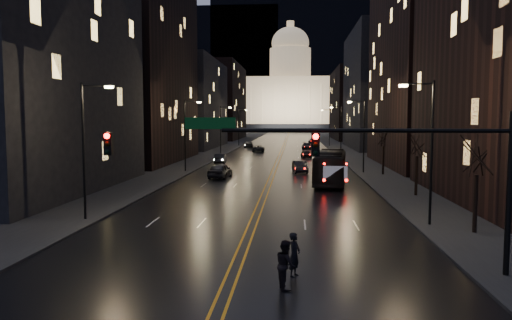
% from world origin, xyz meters
% --- Properties ---
extents(ground, '(900.00, 900.00, 0.00)m').
position_xyz_m(ground, '(0.00, 0.00, 0.00)').
color(ground, black).
rests_on(ground, ground).
extents(road, '(20.00, 320.00, 0.02)m').
position_xyz_m(road, '(0.00, 130.00, 0.01)').
color(road, black).
rests_on(road, ground).
extents(sidewalk_left, '(8.00, 320.00, 0.16)m').
position_xyz_m(sidewalk_left, '(-14.00, 130.00, 0.08)').
color(sidewalk_left, black).
rests_on(sidewalk_left, ground).
extents(sidewalk_right, '(8.00, 320.00, 0.16)m').
position_xyz_m(sidewalk_right, '(14.00, 130.00, 0.08)').
color(sidewalk_right, black).
rests_on(sidewalk_right, ground).
extents(center_line, '(0.62, 320.00, 0.01)m').
position_xyz_m(center_line, '(0.00, 130.00, 0.03)').
color(center_line, orange).
rests_on(center_line, road).
extents(building_left_near, '(12.00, 28.00, 22.00)m').
position_xyz_m(building_left_near, '(-21.00, 22.00, 11.00)').
color(building_left_near, black).
rests_on(building_left_near, ground).
extents(building_left_mid, '(12.00, 30.00, 28.00)m').
position_xyz_m(building_left_mid, '(-21.00, 54.00, 14.00)').
color(building_left_mid, black).
rests_on(building_left_mid, ground).
extents(building_left_far, '(12.00, 34.00, 20.00)m').
position_xyz_m(building_left_far, '(-21.00, 92.00, 10.00)').
color(building_left_far, black).
rests_on(building_left_far, ground).
extents(building_left_dist, '(12.00, 40.00, 24.00)m').
position_xyz_m(building_left_dist, '(-21.00, 140.00, 12.00)').
color(building_left_dist, black).
rests_on(building_left_dist, ground).
extents(building_right_tall, '(12.00, 30.00, 38.00)m').
position_xyz_m(building_right_tall, '(21.00, 50.00, 19.00)').
color(building_right_tall, black).
rests_on(building_right_tall, ground).
extents(building_right_mid, '(12.00, 34.00, 26.00)m').
position_xyz_m(building_right_mid, '(21.00, 92.00, 13.00)').
color(building_right_mid, black).
rests_on(building_right_mid, ground).
extents(building_right_dist, '(12.00, 40.00, 22.00)m').
position_xyz_m(building_right_dist, '(21.00, 140.00, 11.00)').
color(building_right_dist, black).
rests_on(building_right_dist, ground).
extents(mountain_ridge, '(520.00, 60.00, 130.00)m').
position_xyz_m(mountain_ridge, '(40.00, 380.00, 65.00)').
color(mountain_ridge, black).
rests_on(mountain_ridge, ground).
extents(capitol, '(90.00, 50.00, 58.50)m').
position_xyz_m(capitol, '(0.00, 250.00, 17.15)').
color(capitol, black).
rests_on(capitol, ground).
extents(traffic_signal, '(17.29, 0.45, 7.00)m').
position_xyz_m(traffic_signal, '(5.91, -0.00, 5.10)').
color(traffic_signal, black).
rests_on(traffic_signal, ground).
extents(streetlamp_right_near, '(2.13, 0.25, 9.00)m').
position_xyz_m(streetlamp_right_near, '(10.81, 10.00, 5.08)').
color(streetlamp_right_near, black).
rests_on(streetlamp_right_near, ground).
extents(streetlamp_left_near, '(2.13, 0.25, 9.00)m').
position_xyz_m(streetlamp_left_near, '(-10.81, 10.00, 5.08)').
color(streetlamp_left_near, black).
rests_on(streetlamp_left_near, ground).
extents(streetlamp_right_mid, '(2.13, 0.25, 9.00)m').
position_xyz_m(streetlamp_right_mid, '(10.81, 40.00, 5.08)').
color(streetlamp_right_mid, black).
rests_on(streetlamp_right_mid, ground).
extents(streetlamp_left_mid, '(2.13, 0.25, 9.00)m').
position_xyz_m(streetlamp_left_mid, '(-10.81, 40.00, 5.08)').
color(streetlamp_left_mid, black).
rests_on(streetlamp_left_mid, ground).
extents(streetlamp_right_far, '(2.13, 0.25, 9.00)m').
position_xyz_m(streetlamp_right_far, '(10.81, 70.00, 5.08)').
color(streetlamp_right_far, black).
rests_on(streetlamp_right_far, ground).
extents(streetlamp_left_far, '(2.13, 0.25, 9.00)m').
position_xyz_m(streetlamp_left_far, '(-10.81, 70.00, 5.08)').
color(streetlamp_left_far, black).
rests_on(streetlamp_left_far, ground).
extents(streetlamp_right_dist, '(2.13, 0.25, 9.00)m').
position_xyz_m(streetlamp_right_dist, '(10.81, 100.00, 5.08)').
color(streetlamp_right_dist, black).
rests_on(streetlamp_right_dist, ground).
extents(streetlamp_left_dist, '(2.13, 0.25, 9.00)m').
position_xyz_m(streetlamp_left_dist, '(-10.81, 100.00, 5.08)').
color(streetlamp_left_dist, black).
rests_on(streetlamp_left_dist, ground).
extents(tree_right_near, '(2.40, 2.40, 6.65)m').
position_xyz_m(tree_right_near, '(13.00, 8.00, 4.53)').
color(tree_right_near, black).
rests_on(tree_right_near, ground).
extents(tree_right_mid, '(2.40, 2.40, 6.65)m').
position_xyz_m(tree_right_mid, '(13.00, 22.00, 4.53)').
color(tree_right_mid, black).
rests_on(tree_right_mid, ground).
extents(tree_right_far, '(2.40, 2.40, 6.65)m').
position_xyz_m(tree_right_far, '(13.00, 38.00, 4.53)').
color(tree_right_far, black).
rests_on(tree_right_far, ground).
extents(bus, '(4.22, 12.55, 3.43)m').
position_xyz_m(bus, '(6.32, 30.25, 1.71)').
color(bus, black).
rests_on(bus, ground).
extents(oncoming_car_a, '(2.48, 5.18, 1.71)m').
position_xyz_m(oncoming_car_a, '(-5.72, 34.05, 0.85)').
color(oncoming_car_a, black).
rests_on(oncoming_car_a, ground).
extents(oncoming_car_b, '(1.81, 4.51, 1.46)m').
position_xyz_m(oncoming_car_b, '(-8.50, 52.84, 0.73)').
color(oncoming_car_b, black).
rests_on(oncoming_car_b, ground).
extents(oncoming_car_c, '(2.25, 4.82, 1.33)m').
position_xyz_m(oncoming_car_c, '(-4.67, 79.27, 0.67)').
color(oncoming_car_c, black).
rests_on(oncoming_car_c, ground).
extents(oncoming_car_d, '(2.76, 5.38, 1.49)m').
position_xyz_m(oncoming_car_d, '(-7.96, 92.64, 0.75)').
color(oncoming_car_d, black).
rests_on(oncoming_car_d, ground).
extents(receding_car_a, '(2.06, 4.61, 1.47)m').
position_xyz_m(receding_car_a, '(3.30, 40.40, 0.74)').
color(receding_car_a, black).
rests_on(receding_car_a, ground).
extents(receding_car_b, '(2.03, 3.98, 1.30)m').
position_xyz_m(receding_car_b, '(4.60, 63.86, 0.65)').
color(receding_car_b, black).
rests_on(receding_car_b, ground).
extents(receding_car_c, '(2.17, 5.07, 1.46)m').
position_xyz_m(receding_car_c, '(5.24, 87.06, 0.73)').
color(receding_car_c, black).
rests_on(receding_car_c, ground).
extents(receding_car_d, '(2.74, 5.01, 1.33)m').
position_xyz_m(receding_car_d, '(7.53, 113.16, 0.67)').
color(receding_car_d, black).
rests_on(receding_car_d, ground).
extents(pedestrian_a, '(0.70, 0.82, 1.90)m').
position_xyz_m(pedestrian_a, '(2.64, -0.44, 0.95)').
color(pedestrian_a, black).
rests_on(pedestrian_a, ground).
extents(pedestrian_b, '(0.75, 1.05, 1.96)m').
position_xyz_m(pedestrian_b, '(2.30, -2.00, 0.98)').
color(pedestrian_b, black).
rests_on(pedestrian_b, ground).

